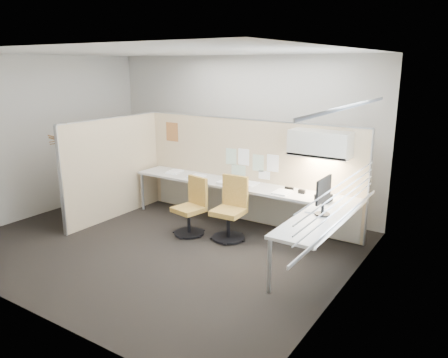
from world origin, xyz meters
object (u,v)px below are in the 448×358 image
Objects in this scene: desk at (253,197)px; phone at (323,198)px; chair_right at (231,211)px; chair_left at (192,208)px; monitor at (323,194)px.

phone is at bearing -0.17° from desk.
phone is (1.16, -0.00, 0.18)m from desk.
desk is 0.45m from chair_right.
phone is at bearing 27.58° from chair_left.
monitor is (1.37, -0.58, 0.42)m from desk.
chair_right is at bearing -113.18° from desk.
chair_right is 1.93× the size of monitor.
phone is at bearing 19.66° from monitor.
monitor is 0.66m from phone.
phone is (-0.21, 0.58, -0.24)m from monitor.
chair_right is at bearing -152.16° from phone.
phone is (1.33, 0.38, 0.33)m from chair_right.
monitor is at bearing 10.98° from chair_left.
desk is at bearing -168.47° from phone.
desk is 1.55m from monitor.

